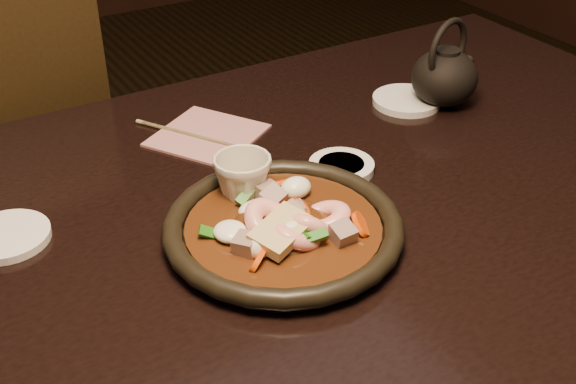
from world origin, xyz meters
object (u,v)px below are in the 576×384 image
plate (283,228)px  teapot (445,74)px  table (268,255)px  tea_cup (243,179)px

plate → teapot: size_ratio=2.03×
table → plate: plate is taller
plate → teapot: (0.43, 0.19, 0.04)m
tea_cup → teapot: (0.44, 0.10, 0.02)m
table → tea_cup: bearing=120.6°
teapot → tea_cup: bearing=176.8°
teapot → plate: bearing=-171.5°
table → plate: size_ratio=5.18×
plate → tea_cup: tea_cup is taller
tea_cup → table: bearing=-59.4°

